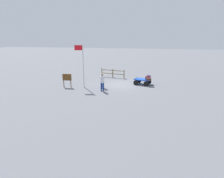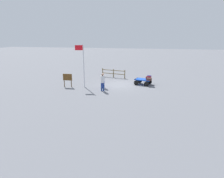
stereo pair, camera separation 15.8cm
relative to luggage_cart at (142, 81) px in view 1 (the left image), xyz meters
name	(u,v)px [view 1 (the left image)]	position (x,y,z in m)	size (l,w,h in m)	color
ground_plane	(121,84)	(2.40, 0.47, -0.46)	(120.00, 120.00, 0.00)	slate
luggage_cart	(142,81)	(0.00, 0.00, 0.00)	(2.02, 1.67, 0.64)	#1544BA
suitcase_grey	(149,77)	(-0.69, -0.44, 0.36)	(0.48, 0.36, 0.35)	navy
suitcase_dark	(149,79)	(-0.71, 0.56, 0.32)	(0.59, 0.40, 0.27)	#472A26
suitcase_tan	(148,78)	(-0.63, -0.10, 0.33)	(0.62, 0.46, 0.29)	maroon
worker_lead	(102,81)	(3.85, 3.52, 0.58)	(0.43, 0.43, 1.78)	navy
worker_trailing	(103,79)	(4.12, 2.29, 0.49)	(0.53, 0.53, 1.60)	navy
flagpole	(82,62)	(6.28, 2.38, 2.26)	(0.93, 0.18, 4.58)	silver
signboard	(67,78)	(7.96, 2.71, 0.51)	(1.00, 0.12, 1.45)	#4C3319
wooden_fence	(113,73)	(4.05, -3.21, 0.18)	(3.26, 0.86, 1.12)	brown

